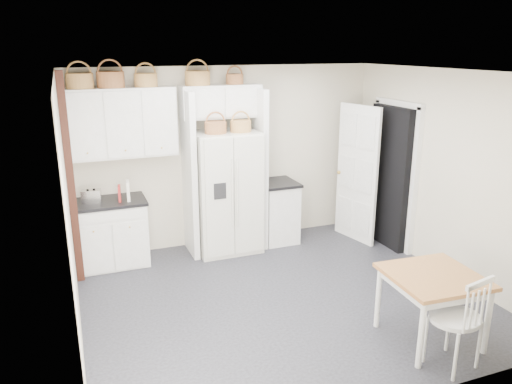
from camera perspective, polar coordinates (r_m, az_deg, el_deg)
name	(u,v)px	position (r m, az deg, el deg)	size (l,w,h in m)	color
floor	(282,297)	(6.05, 2.98, -11.93)	(4.50, 4.50, 0.00)	black
ceiling	(286,72)	(5.33, 3.40, 13.50)	(4.50, 4.50, 0.00)	white
wall_back	(228,156)	(7.36, -3.21, 4.09)	(4.50, 4.50, 0.00)	beige
wall_left	(69,216)	(5.10, -20.62, -2.60)	(4.00, 4.00, 0.00)	beige
wall_right	(446,174)	(6.76, 20.86, 1.92)	(4.00, 4.00, 0.00)	beige
refrigerator	(226,192)	(7.10, -3.44, 0.01)	(0.89, 0.72, 1.73)	silver
base_cab_left	(111,234)	(7.00, -16.29, -4.64)	(0.93, 0.59, 0.86)	white
base_cab_right	(277,212)	(7.55, 2.44, -2.34)	(0.50, 0.60, 0.89)	white
dining_table	(431,307)	(5.39, 19.33, -12.33)	(0.86, 0.86, 0.72)	#A3602A
windsor_chair	(455,318)	(5.00, 21.78, -13.21)	(0.48, 0.44, 0.99)	white
counter_left	(108,202)	(6.85, -16.59, -1.11)	(0.97, 0.63, 0.04)	black
counter_right	(278,183)	(7.41, 2.48, 1.05)	(0.54, 0.64, 0.04)	black
toaster	(91,196)	(6.82, -18.30, -0.45)	(0.24, 0.14, 0.17)	silver
cookbook_red	(119,193)	(6.75, -15.34, -0.15)	(0.03, 0.14, 0.21)	#AE2120
cookbook_cream	(128,191)	(6.76, -14.40, 0.15)	(0.04, 0.18, 0.26)	white
basket_upper_a	(80,81)	(6.70, -19.50, 11.87)	(0.33, 0.33, 0.19)	olive
basket_upper_b	(111,80)	(6.72, -16.28, 12.22)	(0.34, 0.34, 0.20)	brown
basket_upper_c	(146,80)	(6.77, -12.47, 12.39)	(0.30, 0.30, 0.17)	olive
basket_bridge_a	(198,78)	(6.91, -6.70, 12.80)	(0.34, 0.34, 0.19)	olive
basket_bridge_b	(235,79)	(7.06, -2.45, 12.77)	(0.25, 0.25, 0.14)	brown
basket_fridge_a	(216,128)	(6.75, -4.65, 7.35)	(0.30, 0.30, 0.16)	brown
basket_fridge_b	(241,126)	(6.86, -1.76, 7.53)	(0.29, 0.29, 0.15)	olive
upper_cabinet	(122,123)	(6.78, -15.09, 7.65)	(1.40, 0.34, 0.90)	white
bridge_cabinet	(221,101)	(7.02, -4.07, 10.30)	(1.12, 0.34, 0.45)	white
fridge_panel_left	(189,175)	(6.94, -7.62, 1.94)	(0.08, 0.60, 2.30)	white
fridge_panel_right	(258,169)	(7.24, 0.26, 2.68)	(0.08, 0.60, 2.30)	white
trim_post	(71,181)	(6.39, -20.43, 1.17)	(0.09, 0.09, 2.60)	black
doorway_void	(391,177)	(7.52, 15.14, 1.65)	(0.18, 0.85, 2.05)	black
door_slab	(357,174)	(7.59, 11.46, 2.03)	(0.80, 0.04, 2.05)	white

